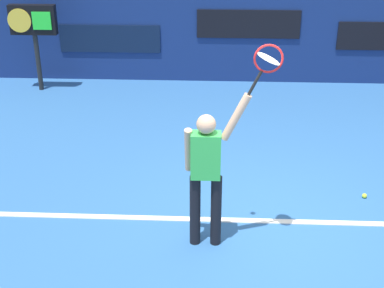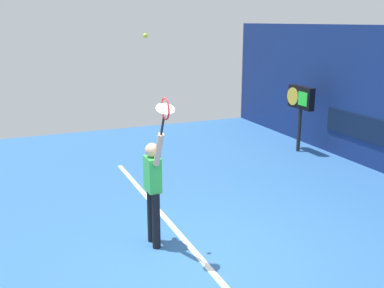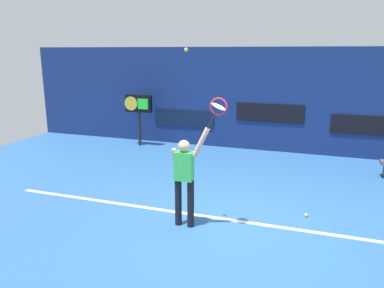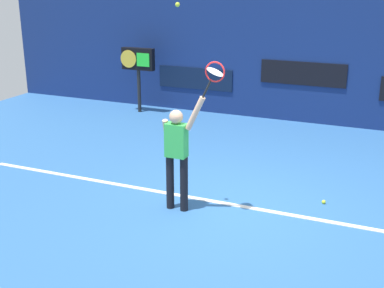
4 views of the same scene
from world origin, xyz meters
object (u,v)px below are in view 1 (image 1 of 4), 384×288
at_px(tennis_racket, 267,62).
at_px(scoreboard_clock, 33,24).
at_px(tennis_player, 206,170).
at_px(spare_ball, 364,196).

bearing_deg(tennis_racket, scoreboard_clock, 128.51).
height_order(tennis_player, spare_ball, tennis_player).
bearing_deg(spare_ball, tennis_player, -152.32).
xyz_separation_m(tennis_racket, scoreboard_clock, (-4.28, 5.37, -0.90)).
distance_m(tennis_racket, scoreboard_clock, 6.93).
bearing_deg(tennis_racket, tennis_player, 179.61).
distance_m(tennis_player, spare_ball, 2.67).
relative_size(tennis_racket, spare_ball, 9.09).
distance_m(tennis_player, tennis_racket, 1.43).
distance_m(tennis_racket, spare_ball, 3.00).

